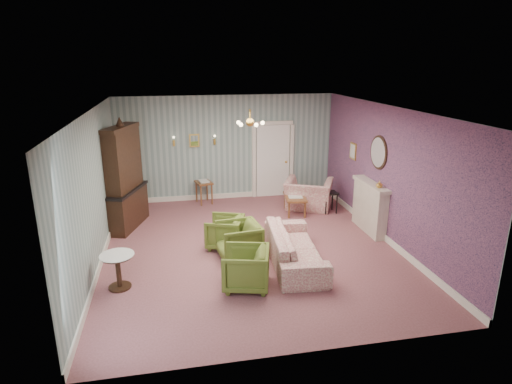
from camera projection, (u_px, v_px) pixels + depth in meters
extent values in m
plane|color=#8E5358|center=(250.00, 247.00, 9.12)|extent=(7.00, 7.00, 0.00)
plane|color=white|center=(250.00, 109.00, 8.26)|extent=(7.00, 7.00, 0.00)
plane|color=gray|center=(227.00, 148.00, 11.97)|extent=(6.00, 0.00, 6.00)
plane|color=gray|center=(301.00, 256.00, 5.42)|extent=(6.00, 0.00, 6.00)
plane|color=gray|center=(94.00, 190.00, 8.13)|extent=(0.00, 7.00, 7.00)
plane|color=gray|center=(387.00, 174.00, 9.26)|extent=(0.00, 7.00, 7.00)
plane|color=#B55A7C|center=(386.00, 174.00, 9.25)|extent=(0.00, 7.00, 7.00)
imported|color=#586724|center=(246.00, 266.00, 7.43)|extent=(0.89, 0.92, 0.79)
imported|color=#586724|center=(239.00, 239.00, 8.53)|extent=(0.84, 0.88, 0.82)
imported|color=#586724|center=(225.00, 230.00, 9.06)|extent=(0.88, 0.91, 0.74)
imported|color=#A1404D|center=(295.00, 242.00, 8.31)|extent=(0.87, 2.34, 0.89)
imported|color=#A1404D|center=(309.00, 189.00, 11.38)|extent=(1.42, 1.22, 1.05)
imported|color=gold|center=(379.00, 184.00, 9.29)|extent=(0.15, 0.15, 0.15)
cube|color=maroon|center=(308.00, 193.00, 11.24)|extent=(0.41, 0.28, 0.39)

